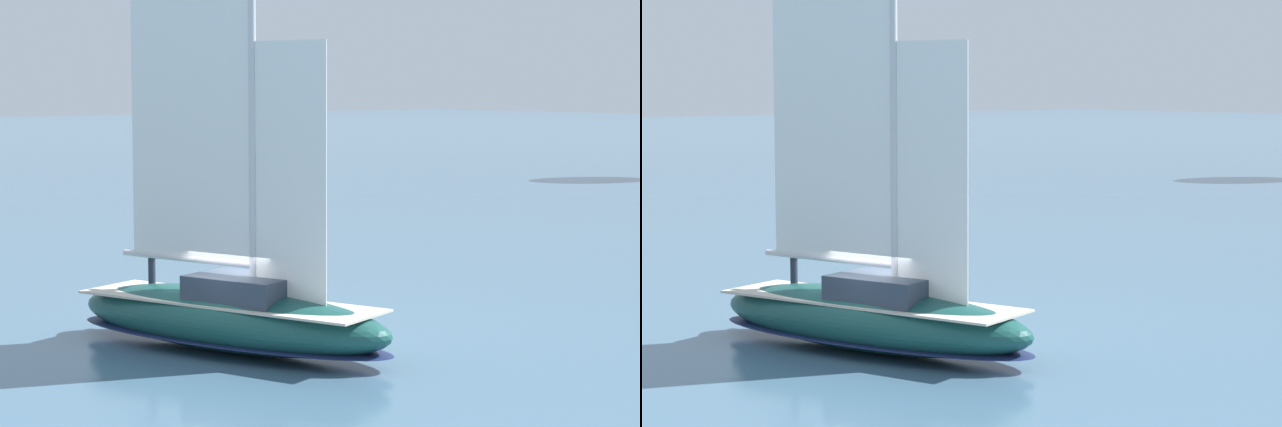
% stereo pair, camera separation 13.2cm
% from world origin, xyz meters
% --- Properties ---
extents(ground_plane, '(400.00, 400.00, 0.00)m').
position_xyz_m(ground_plane, '(0.00, 0.00, 0.00)').
color(ground_plane, '#42667F').
extents(sailboat_main, '(10.07, 5.61, 13.33)m').
position_xyz_m(sailboat_main, '(0.01, 0.00, 1.06)').
color(sailboat_main, '#194C47').
rests_on(sailboat_main, ground).
extents(channel_buoy, '(1.29, 1.29, 2.31)m').
position_xyz_m(channel_buoy, '(-14.32, 11.93, 0.92)').
color(channel_buoy, red).
rests_on(channel_buoy, ground).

